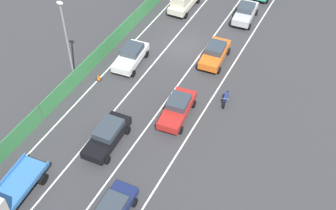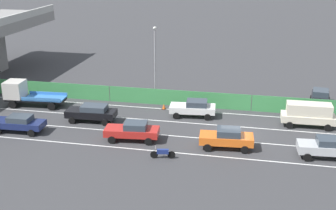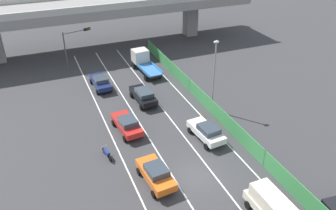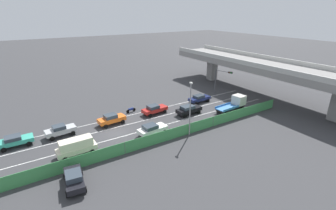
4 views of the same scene
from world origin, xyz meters
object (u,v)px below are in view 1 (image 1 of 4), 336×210
object	(u,v)px
car_sedan_red	(177,108)
car_sedan_silver	(246,12)
street_lamp	(66,37)
traffic_cone	(99,77)
car_sedan_black	(107,135)
car_hatchback_white	(131,56)
motorcycle	(226,98)
car_taxi_orange	(215,53)

from	to	relation	value
car_sedan_red	car_sedan_silver	world-z (taller)	car_sedan_silver
street_lamp	traffic_cone	world-z (taller)	street_lamp
car_sedan_black	car_hatchback_white	bearing A→B (deg)	-70.26
car_sedan_silver	street_lamp	world-z (taller)	street_lamp
car_sedan_silver	car_sedan_red	bearing A→B (deg)	89.44
motorcycle	car_taxi_orange	bearing A→B (deg)	-57.93
car_hatchback_white	car_sedan_red	xyz separation A→B (m)	(-6.70, 4.17, -0.02)
car_sedan_silver	motorcycle	size ratio (longest dim) A/B	2.23
motorcycle	car_sedan_black	bearing A→B (deg)	52.51
car_taxi_orange	street_lamp	xyz separation A→B (m)	(9.70, 8.28, 3.91)
car_sedan_red	car_taxi_orange	bearing A→B (deg)	-89.62
car_sedan_red	street_lamp	size ratio (longest dim) A/B	0.58
car_hatchback_white	street_lamp	bearing A→B (deg)	55.97
car_sedan_silver	street_lamp	bearing A→B (deg)	58.18
car_hatchback_white	motorcycle	xyz separation A→B (m)	(-9.58, 0.93, -0.45)
car_hatchback_white	traffic_cone	distance (m)	3.61
car_sedan_silver	car_hatchback_white	bearing A→B (deg)	59.08
car_sedan_red	street_lamp	xyz separation A→B (m)	(9.75, 0.35, 3.94)
car_sedan_silver	motorcycle	xyz separation A→B (m)	(-2.73, 12.36, -0.44)
car_taxi_orange	motorcycle	xyz separation A→B (m)	(-2.94, 4.69, -0.46)
motorcycle	traffic_cone	bearing A→B (deg)	11.92
motorcycle	street_lamp	world-z (taller)	street_lamp
traffic_cone	car_sedan_black	bearing A→B (deg)	128.69
car_sedan_black	car_taxi_orange	distance (m)	13.34
car_taxi_orange	traffic_cone	size ratio (longest dim) A/B	7.87
car_sedan_red	street_lamp	world-z (taller)	street_lamp
car_sedan_red	traffic_cone	distance (m)	8.21
car_sedan_black	street_lamp	world-z (taller)	street_lamp
motorcycle	street_lamp	bearing A→B (deg)	15.88
motorcycle	street_lamp	size ratio (longest dim) A/B	0.24
car_hatchback_white	motorcycle	world-z (taller)	car_hatchback_white
car_sedan_silver	car_taxi_orange	bearing A→B (deg)	88.47
car_sedan_black	traffic_cone	world-z (taller)	car_sedan_black
car_sedan_red	traffic_cone	xyz separation A→B (m)	(8.13, -0.92, -0.63)
car_taxi_orange	car_hatchback_white	bearing A→B (deg)	29.52
car_sedan_black	car_sedan_silver	distance (m)	20.88
street_lamp	car_taxi_orange	bearing A→B (deg)	-139.50
car_hatchback_white	car_taxi_orange	size ratio (longest dim) A/B	1.01
car_taxi_orange	traffic_cone	distance (m)	10.72
car_hatchback_white	traffic_cone	world-z (taller)	car_hatchback_white
car_sedan_black	motorcycle	size ratio (longest dim) A/B	2.45
car_sedan_black	motorcycle	distance (m)	10.36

